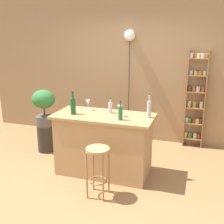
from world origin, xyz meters
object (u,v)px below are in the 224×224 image
plant_stool (46,138)px  pendant_globe_light (130,37)px  wine_glass_left (120,108)px  bottle_sauce_amber (73,106)px  bar_stool (98,161)px  spice_shelf (195,99)px  bottle_vinegar (120,113)px  bottle_olive_oil (149,109)px  bottle_spirits_clear (110,107)px  wine_glass_center (88,103)px  potted_plant (44,105)px

plant_stool → pendant_globe_light: (1.26, 1.09, 1.78)m
wine_glass_left → bottle_sauce_amber: bearing=-170.5°
bar_stool → spice_shelf: size_ratio=0.38×
bottle_vinegar → bottle_olive_oil: (0.36, 0.24, 0.03)m
bar_stool → bottle_spirits_clear: size_ratio=2.92×
bottle_olive_oil → bar_stool: bearing=-124.9°
plant_stool → bottle_sauce_amber: (0.84, -0.54, 0.81)m
pendant_globe_light → wine_glass_left: bearing=-80.0°
bottle_vinegar → plant_stool: bearing=159.3°
bar_stool → spice_shelf: bearing=63.1°
bottle_vinegar → bottle_olive_oil: size_ratio=0.79×
bottle_spirits_clear → pendant_globe_light: (-0.09, 1.41, 1.01)m
bottle_olive_oil → bottle_spirits_clear: bearing=175.0°
wine_glass_center → bottle_spirits_clear: bearing=-7.7°
wine_glass_center → pendant_globe_light: pendant_globe_light is taller
plant_stool → pendant_globe_light: bearing=40.9°
bar_stool → potted_plant: size_ratio=1.04×
bottle_vinegar → wine_glass_center: (-0.63, 0.34, 0.01)m
spice_shelf → bottle_spirits_clear: bearing=-130.7°
spice_shelf → potted_plant: (-2.54, -1.07, -0.06)m
bottle_sauce_amber → wine_glass_center: bottle_sauce_amber is taller
potted_plant → wine_glass_center: size_ratio=3.99×
potted_plant → bottle_vinegar: bottle_vinegar is taller
bottle_olive_oil → plant_stool: bearing=169.4°
bottle_sauce_amber → spice_shelf: bearing=43.6°
bar_stool → bottle_vinegar: bearing=72.7°
bottle_olive_oil → bottle_vinegar: bearing=-146.3°
wine_glass_left → wine_glass_center: same height
pendant_globe_light → plant_stool: bearing=-139.1°
plant_stool → bottle_vinegar: size_ratio=1.77×
bar_stool → bottle_olive_oil: bottle_olive_oil is taller
wine_glass_left → bottle_vinegar: bearing=-69.8°
bar_stool → bottle_spirits_clear: 0.94m
bar_stool → spice_shelf: (1.10, 2.17, 0.43)m
bottle_vinegar → bottle_sauce_amber: size_ratio=0.80×
plant_stool → wine_glass_center: size_ratio=2.99×
bottle_vinegar → pendant_globe_light: size_ratio=0.13×
spice_shelf → bottle_spirits_clear: (-1.19, -1.38, 0.08)m
bottle_sauce_amber → wine_glass_left: bottle_sauce_amber is taller
bottle_sauce_amber → wine_glass_left: (0.69, 0.11, -0.01)m
potted_plant → bottle_olive_oil: 2.00m
bottle_olive_oil → wine_glass_left: 0.43m
spice_shelf → bottle_vinegar: size_ratio=6.57×
bottle_spirits_clear → wine_glass_left: (0.18, -0.12, 0.03)m
potted_plant → bottle_sauce_amber: bottle_sauce_amber is taller
wine_glass_left → pendant_globe_light: (-0.27, 1.52, 0.98)m
bottle_vinegar → pendant_globe_light: (-0.33, 1.70, 0.99)m
bottle_olive_oil → wine_glass_left: (-0.42, -0.06, -0.02)m
bar_stool → bottle_vinegar: size_ratio=2.47×
spice_shelf → bottle_sauce_amber: spice_shelf is taller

